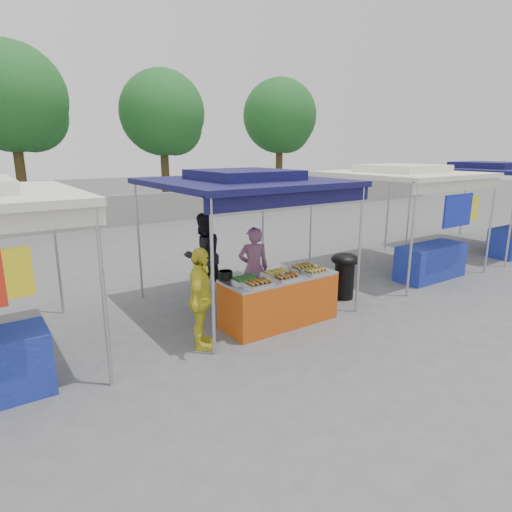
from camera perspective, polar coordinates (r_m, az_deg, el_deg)
ground_plane at (r=7.62m, az=2.59°, el=-8.60°), size 80.00×80.00×0.00m
back_wall at (r=17.29m, az=-20.03°, el=5.48°), size 40.00×0.25×1.20m
main_canopy at (r=7.84m, az=-1.55°, el=9.95°), size 3.20×3.20×2.57m
neighbor_stall_right at (r=10.79m, az=20.30°, el=6.12°), size 3.20×3.20×2.57m
neighbor_stall_far at (r=14.23m, az=29.78°, el=6.87°), size 3.20×3.20×2.57m
tree_1 at (r=18.64m, az=-29.38°, el=17.42°), size 3.89×3.89×6.69m
tree_2 at (r=20.05m, az=-12.02°, el=17.70°), size 3.68×3.66×6.28m
tree_3 at (r=23.25m, az=3.40°, el=17.73°), size 3.77×3.76×6.46m
vendor_table at (r=7.39m, az=3.09°, el=-5.80°), size 2.00×0.80×0.85m
food_tray_fl at (r=6.72m, az=0.35°, el=-3.68°), size 0.42×0.30×0.07m
food_tray_fm at (r=7.06m, az=4.05°, el=-2.84°), size 0.42×0.30×0.07m
food_tray_fr at (r=7.46m, az=7.92°, el=-2.02°), size 0.42×0.30×0.07m
food_tray_bl at (r=6.93m, az=-1.41°, el=-3.12°), size 0.42×0.30×0.07m
food_tray_bm at (r=7.32m, az=2.59°, el=-2.21°), size 0.42×0.30×0.07m
food_tray_br at (r=7.68m, az=6.25°, el=-1.50°), size 0.42×0.30×0.07m
cooking_pot at (r=7.06m, az=-4.09°, el=-2.55°), size 0.24×0.24×0.14m
skewer_cup at (r=7.04m, az=3.48°, el=-2.71°), size 0.09×0.09×0.11m
wok_burner at (r=8.72m, az=11.72°, el=-2.04°), size 0.56×0.56×0.94m
crate_left at (r=7.88m, az=-1.76°, el=-6.50°), size 0.55×0.38×0.33m
crate_right at (r=8.22m, az=2.69°, el=-5.68°), size 0.53×0.37×0.32m
crate_stacked at (r=8.12m, az=2.71°, el=-3.60°), size 0.52×0.36×0.31m
vendor_woman at (r=7.92m, az=-0.33°, el=-1.69°), size 0.67×0.57×1.57m
helper_man at (r=8.66m, az=-7.04°, el=0.09°), size 0.88×0.71×1.72m
customer_person at (r=6.41m, az=-7.38°, el=-5.71°), size 0.85×0.95×1.55m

